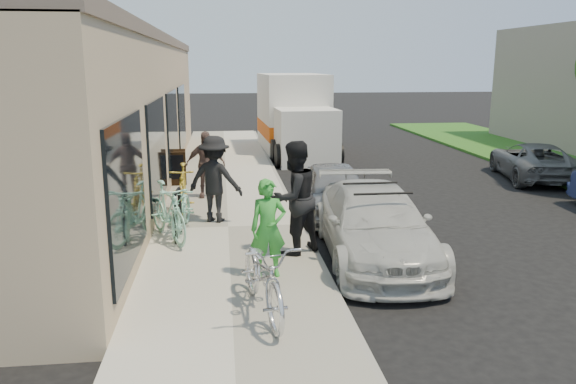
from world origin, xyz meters
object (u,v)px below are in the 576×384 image
bystander_a (215,179)px  bystander_b (206,164)px  woman_rider (268,228)px  sedan_silver (335,190)px  cruiser_bike_a (168,212)px  sedan_white (374,224)px  moving_truck (295,119)px  far_car_gray (533,161)px  cruiser_bike_c (183,189)px  man_standing (294,198)px  tandem_bike (264,275)px  cruiser_bike_b (182,209)px  sandwich_board (175,168)px  bike_rack (177,210)px

bystander_a → bystander_b: size_ratio=1.10×
woman_rider → bystander_b: (-1.11, 5.59, 0.05)m
sedan_silver → bystander_a: size_ratio=1.94×
sedan_silver → cruiser_bike_a: 4.04m
sedan_white → cruiser_bike_a: sedan_white is taller
moving_truck → woman_rider: size_ratio=4.03×
sedan_white → far_car_gray: size_ratio=1.13×
moving_truck → far_car_gray: (6.58, -5.86, -0.80)m
sedan_silver → cruiser_bike_c: (-3.44, 0.12, 0.09)m
man_standing → far_car_gray: bearing=-176.6°
woman_rider → tandem_bike: bearing=-101.3°
sedan_silver → cruiser_bike_a: size_ratio=1.94×
cruiser_bike_a → bystander_b: (0.64, 3.49, 0.28)m
cruiser_bike_b → tandem_bike: bearing=-65.1°
sandwich_board → cruiser_bike_b: 4.51m
woman_rider → cruiser_bike_c: (-1.58, 4.05, -0.23)m
far_car_gray → cruiser_bike_c: (-10.30, -3.38, 0.14)m
woman_rider → sedan_silver: bearing=60.8°
sandwich_board → cruiser_bike_a: 5.00m
sedan_silver → moving_truck: bearing=92.2°
man_standing → cruiser_bike_b: bearing=-71.4°
woman_rider → sandwich_board: bearing=101.8°
sedan_silver → moving_truck: 9.39m
bike_rack → cruiser_bike_c: (-0.02, 1.95, -0.03)m
man_standing → bystander_b: size_ratio=1.20×
bike_rack → sedan_white: 3.73m
sandwich_board → tandem_bike: size_ratio=0.47×
moving_truck → man_standing: 12.33m
cruiser_bike_a → cruiser_bike_b: (0.22, 0.51, -0.08)m
bike_rack → cruiser_bike_c: bearing=90.5°
cruiser_bike_b → cruiser_bike_c: size_ratio=0.98×
cruiser_bike_c → bystander_b: (0.47, 1.54, 0.29)m
far_car_gray → woman_rider: woman_rider is taller
bystander_a → woman_rider: bearing=126.6°
bystander_a → sandwich_board: bearing=-51.3°
cruiser_bike_a → bystander_b: size_ratio=1.10×
bike_rack → sandwich_board: size_ratio=1.00×
sedan_white → bystander_b: 5.55m
tandem_bike → bystander_a: size_ratio=1.11×
sandwich_board → bystander_b: bystander_b is taller
sedan_white → man_standing: man_standing is taller
sedan_white → cruiser_bike_b: size_ratio=2.53×
bike_rack → bystander_b: bystander_b is taller
cruiser_bike_b → sedan_white: bearing=-18.5°
moving_truck → cruiser_bike_c: size_ratio=3.45×
cruiser_bike_b → far_car_gray: bearing=31.4°
far_car_gray → bystander_b: bystander_b is taller
far_car_gray → cruiser_bike_c: bearing=30.4°
cruiser_bike_a → tandem_bike: bearing=-90.2°
sandwich_board → man_standing: 6.57m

